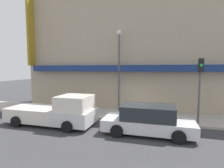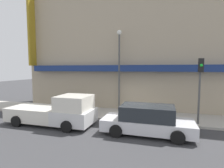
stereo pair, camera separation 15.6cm
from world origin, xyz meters
name	(u,v)px [view 1 (the left image)]	position (x,y,z in m)	size (l,w,h in m)	color
ground_plane	(128,122)	(0.00, 0.00, 0.00)	(80.00, 80.00, 0.00)	#38383A
sidewalk	(132,115)	(0.00, 1.51, 0.07)	(36.00, 3.01, 0.15)	#ADA89E
building	(138,47)	(-0.02, 4.49, 5.34)	(19.80, 3.80, 11.14)	tan
pickup_truck	(57,112)	(-4.16, -1.62, 0.80)	(5.44, 2.24, 1.86)	silver
parked_car	(148,120)	(1.34, -1.62, 0.73)	(4.71, 2.06, 1.52)	silver
fire_hydrant	(153,114)	(1.49, 0.55, 0.49)	(0.17, 0.17, 0.70)	yellow
street_lamp	(119,62)	(-1.20, 2.44, 3.99)	(0.36, 0.36, 6.24)	#4C4C4C
traffic_light	(200,79)	(4.17, 0.42, 2.81)	(0.28, 0.42, 3.89)	#4C4C4C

